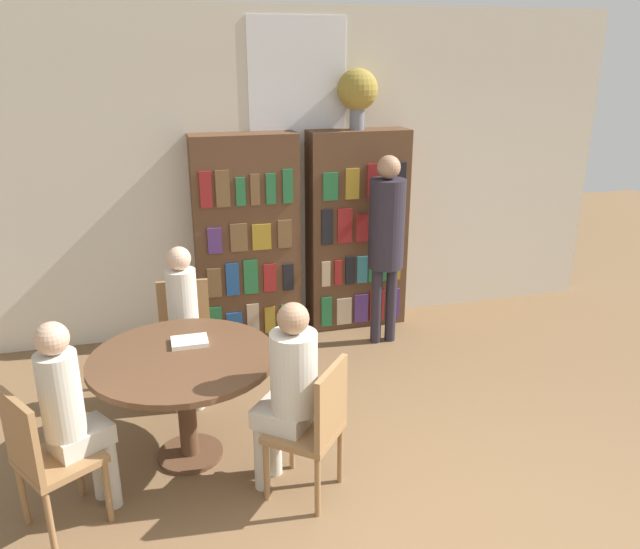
{
  "coord_description": "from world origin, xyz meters",
  "views": [
    {
      "loc": [
        -1.37,
        -2.26,
        2.58
      ],
      "look_at": [
        -0.22,
        1.89,
        1.05
      ],
      "focal_mm": 35.0,
      "sensor_mm": 36.0,
      "label": 1
    }
  ],
  "objects_px": {
    "seated_reader_left": "(183,319)",
    "chair_left_side": "(185,332)",
    "reading_table": "(184,373)",
    "chair_far_side": "(315,424)",
    "seated_reader_right": "(288,385)",
    "chair_near_camera": "(44,455)",
    "seated_reader_back": "(72,411)",
    "flower_vase": "(357,91)",
    "bookshelf_left": "(247,239)",
    "bookshelf_right": "(357,231)",
    "librarian_standing": "(386,231)"
  },
  "relations": [
    {
      "from": "seated_reader_left",
      "to": "chair_left_side",
      "type": "bearing_deg",
      "value": -90.0
    },
    {
      "from": "reading_table",
      "to": "chair_far_side",
      "type": "xyz_separation_m",
      "value": [
        0.72,
        -0.6,
        -0.13
      ]
    },
    {
      "from": "chair_left_side",
      "to": "chair_far_side",
      "type": "xyz_separation_m",
      "value": [
        0.66,
        -1.54,
        0.0
      ]
    },
    {
      "from": "chair_left_side",
      "to": "reading_table",
      "type": "bearing_deg",
      "value": 90.0
    },
    {
      "from": "seated_reader_right",
      "to": "reading_table",
      "type": "bearing_deg",
      "value": 90.0
    },
    {
      "from": "chair_near_camera",
      "to": "seated_reader_back",
      "type": "distance_m",
      "value": 0.27
    },
    {
      "from": "flower_vase",
      "to": "seated_reader_right",
      "type": "relative_size",
      "value": 0.43
    },
    {
      "from": "bookshelf_left",
      "to": "seated_reader_right",
      "type": "xyz_separation_m",
      "value": [
        -0.14,
        -2.34,
        -0.24
      ]
    },
    {
      "from": "seated_reader_right",
      "to": "seated_reader_left",
      "type": "bearing_deg",
      "value": 63.18
    },
    {
      "from": "bookshelf_left",
      "to": "reading_table",
      "type": "relative_size",
      "value": 1.6
    },
    {
      "from": "flower_vase",
      "to": "seated_reader_left",
      "type": "xyz_separation_m",
      "value": [
        -1.73,
        -1.11,
        -1.57
      ]
    },
    {
      "from": "bookshelf_left",
      "to": "seated_reader_right",
      "type": "height_order",
      "value": "bookshelf_left"
    },
    {
      "from": "seated_reader_left",
      "to": "bookshelf_left",
      "type": "bearing_deg",
      "value": -117.42
    },
    {
      "from": "flower_vase",
      "to": "reading_table",
      "type": "relative_size",
      "value": 0.45
    },
    {
      "from": "chair_near_camera",
      "to": "seated_reader_right",
      "type": "bearing_deg",
      "value": 58.33
    },
    {
      "from": "flower_vase",
      "to": "chair_left_side",
      "type": "xyz_separation_m",
      "value": [
        -1.72,
        -0.92,
        -1.76
      ]
    },
    {
      "from": "reading_table",
      "to": "chair_near_camera",
      "type": "height_order",
      "value": "chair_near_camera"
    },
    {
      "from": "bookshelf_right",
      "to": "seated_reader_right",
      "type": "bearing_deg",
      "value": -117.45
    },
    {
      "from": "bookshelf_right",
      "to": "seated_reader_left",
      "type": "relative_size",
      "value": 1.54
    },
    {
      "from": "bookshelf_left",
      "to": "librarian_standing",
      "type": "bearing_deg",
      "value": -22.96
    },
    {
      "from": "chair_near_camera",
      "to": "seated_reader_left",
      "type": "bearing_deg",
      "value": 113.78
    },
    {
      "from": "bookshelf_left",
      "to": "bookshelf_right",
      "type": "height_order",
      "value": "same"
    },
    {
      "from": "seated_reader_back",
      "to": "librarian_standing",
      "type": "relative_size",
      "value": 0.71
    },
    {
      "from": "flower_vase",
      "to": "librarian_standing",
      "type": "distance_m",
      "value": 1.29
    },
    {
      "from": "bookshelf_right",
      "to": "seated_reader_right",
      "type": "xyz_separation_m",
      "value": [
        -1.22,
        -2.34,
        -0.24
      ]
    },
    {
      "from": "bookshelf_right",
      "to": "chair_far_side",
      "type": "height_order",
      "value": "bookshelf_right"
    },
    {
      "from": "reading_table",
      "to": "bookshelf_left",
      "type": "bearing_deg",
      "value": 68.68
    },
    {
      "from": "librarian_standing",
      "to": "chair_far_side",
      "type": "bearing_deg",
      "value": -121.31
    },
    {
      "from": "reading_table",
      "to": "chair_near_camera",
      "type": "bearing_deg",
      "value": -147.92
    },
    {
      "from": "flower_vase",
      "to": "chair_near_camera",
      "type": "bearing_deg",
      "value": -137.55
    },
    {
      "from": "bookshelf_left",
      "to": "chair_near_camera",
      "type": "relative_size",
      "value": 2.14
    },
    {
      "from": "flower_vase",
      "to": "seated_reader_left",
      "type": "relative_size",
      "value": 0.43
    },
    {
      "from": "chair_far_side",
      "to": "seated_reader_back",
      "type": "distance_m",
      "value": 1.38
    },
    {
      "from": "bookshelf_right",
      "to": "flower_vase",
      "type": "height_order",
      "value": "flower_vase"
    },
    {
      "from": "reading_table",
      "to": "chair_far_side",
      "type": "height_order",
      "value": "chair_far_side"
    },
    {
      "from": "bookshelf_left",
      "to": "chair_near_camera",
      "type": "height_order",
      "value": "bookshelf_left"
    },
    {
      "from": "chair_left_side",
      "to": "librarian_standing",
      "type": "bearing_deg",
      "value": -163.39
    },
    {
      "from": "seated_reader_right",
      "to": "seated_reader_back",
      "type": "bearing_deg",
      "value": 125.73
    },
    {
      "from": "bookshelf_right",
      "to": "chair_far_side",
      "type": "distance_m",
      "value": 2.72
    },
    {
      "from": "bookshelf_right",
      "to": "seated_reader_left",
      "type": "distance_m",
      "value": 2.08
    },
    {
      "from": "seated_reader_right",
      "to": "seated_reader_back",
      "type": "relative_size",
      "value": 1.0
    },
    {
      "from": "chair_far_side",
      "to": "librarian_standing",
      "type": "xyz_separation_m",
      "value": [
        1.19,
        1.95,
        0.58
      ]
    },
    {
      "from": "bookshelf_right",
      "to": "chair_left_side",
      "type": "bearing_deg",
      "value": -152.17
    },
    {
      "from": "reading_table",
      "to": "seated_reader_left",
      "type": "xyz_separation_m",
      "value": [
        0.05,
        0.75,
        0.06
      ]
    },
    {
      "from": "bookshelf_right",
      "to": "chair_left_side",
      "type": "xyz_separation_m",
      "value": [
        -1.74,
        -0.92,
        -0.46
      ]
    },
    {
      "from": "flower_vase",
      "to": "reading_table",
      "type": "distance_m",
      "value": 3.05
    },
    {
      "from": "chair_far_side",
      "to": "librarian_standing",
      "type": "distance_m",
      "value": 2.36
    },
    {
      "from": "chair_near_camera",
      "to": "bookshelf_right",
      "type": "bearing_deg",
      "value": 100.1
    },
    {
      "from": "flower_vase",
      "to": "reading_table",
      "type": "bearing_deg",
      "value": -133.79
    },
    {
      "from": "reading_table",
      "to": "chair_far_side",
      "type": "distance_m",
      "value": 0.95
    }
  ]
}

